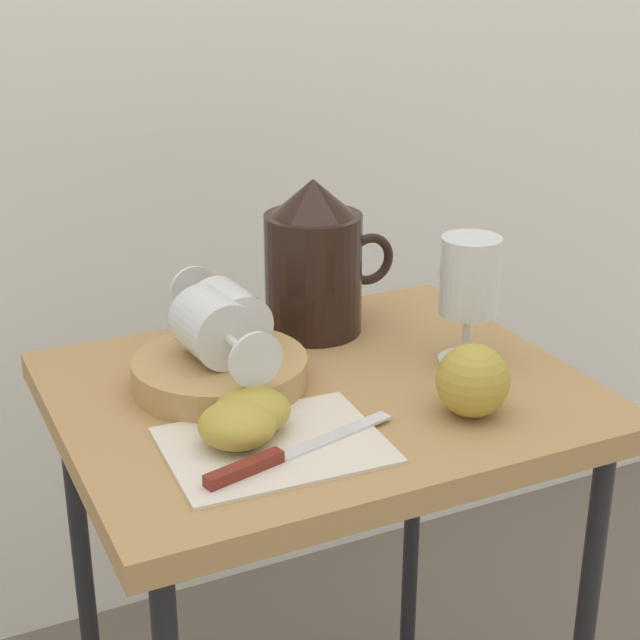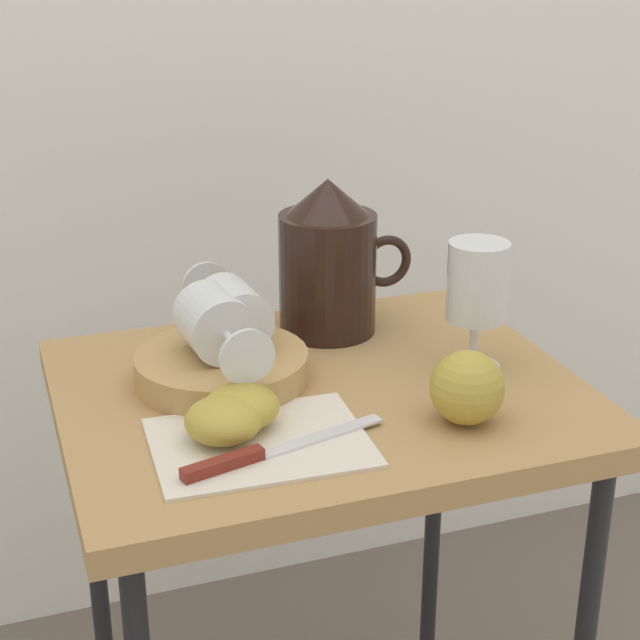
# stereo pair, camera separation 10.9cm
# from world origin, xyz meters

# --- Properties ---
(table) EXTENTS (0.58, 0.47, 0.68)m
(table) POSITION_xyz_m (0.00, 0.00, 0.61)
(table) COLOR #AD8451
(table) RESTS_ON ground_plane
(linen_napkin) EXTENTS (0.22, 0.17, 0.00)m
(linen_napkin) POSITION_xyz_m (-0.10, -0.11, 0.68)
(linen_napkin) COLOR silver
(linen_napkin) RESTS_ON table
(basket_tray) EXTENTS (0.20, 0.20, 0.03)m
(basket_tray) POSITION_xyz_m (-0.10, 0.05, 0.70)
(basket_tray) COLOR tan
(basket_tray) RESTS_ON table
(pitcher) EXTENTS (0.17, 0.12, 0.20)m
(pitcher) POSITION_xyz_m (0.06, 0.15, 0.76)
(pitcher) COLOR black
(pitcher) RESTS_ON table
(wine_glass_upright) EXTENTS (0.07, 0.07, 0.15)m
(wine_glass_upright) POSITION_xyz_m (0.18, -0.01, 0.78)
(wine_glass_upright) COLOR silver
(wine_glass_upright) RESTS_ON table
(wine_glass_tipped_near) EXTENTS (0.08, 0.15, 0.08)m
(wine_glass_tipped_near) POSITION_xyz_m (-0.11, 0.04, 0.75)
(wine_glass_tipped_near) COLOR silver
(wine_glass_tipped_near) RESTS_ON basket_tray
(wine_glass_tipped_far) EXTENTS (0.08, 0.15, 0.07)m
(wine_glass_tipped_far) POSITION_xyz_m (-0.08, 0.07, 0.75)
(wine_glass_tipped_far) COLOR silver
(wine_glass_tipped_far) RESTS_ON basket_tray
(apple_half_left) EXTENTS (0.08, 0.08, 0.04)m
(apple_half_left) POSITION_xyz_m (-0.13, -0.09, 0.70)
(apple_half_left) COLOR #B29938
(apple_half_left) RESTS_ON linen_napkin
(apple_half_right) EXTENTS (0.08, 0.08, 0.04)m
(apple_half_right) POSITION_xyz_m (-0.11, -0.07, 0.70)
(apple_half_right) COLOR #B29938
(apple_half_right) RESTS_ON linen_napkin
(apple_whole) EXTENTS (0.08, 0.08, 0.08)m
(apple_whole) POSITION_xyz_m (0.12, -0.13, 0.72)
(apple_whole) COLOR #B29938
(apple_whole) RESTS_ON table
(knife) EXTENTS (0.22, 0.07, 0.01)m
(knife) POSITION_xyz_m (-0.11, -0.14, 0.69)
(knife) COLOR silver
(knife) RESTS_ON linen_napkin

